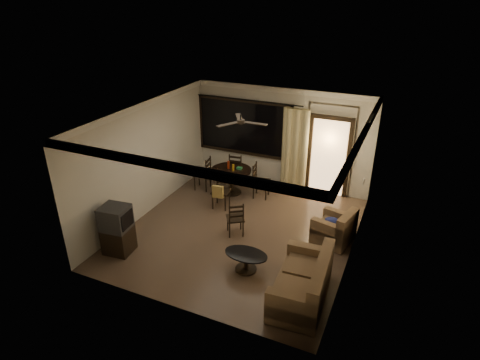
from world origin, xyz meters
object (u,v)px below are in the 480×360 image
at_px(dining_chair_south, 221,196).
at_px(side_chair, 235,224).
at_px(dining_table, 231,174).
at_px(armchair, 335,229).
at_px(coffee_table, 246,259).
at_px(sofa, 305,285).
at_px(tv_cabinet, 117,229).
at_px(dining_chair_west, 203,179).
at_px(dining_chair_east, 261,187).
at_px(dining_chair_north, 237,174).

bearing_deg(dining_chair_south, side_chair, -56.33).
xyz_separation_m(dining_table, armchair, (3.13, -1.25, -0.22)).
bearing_deg(side_chair, coffee_table, 90.05).
distance_m(dining_chair_south, sofa, 3.82).
bearing_deg(tv_cabinet, side_chair, 32.85).
xyz_separation_m(armchair, side_chair, (-2.15, -0.60, -0.07)).
xyz_separation_m(dining_table, tv_cabinet, (-1.02, -3.48, -0.00)).
distance_m(dining_chair_west, dining_chair_east, 1.67).
bearing_deg(dining_chair_north, sofa, 121.05).
distance_m(dining_table, dining_chair_west, 0.88).
distance_m(dining_table, dining_chair_south, 0.89).
height_order(dining_chair_west, side_chair, dining_chair_west).
height_order(dining_chair_west, dining_chair_east, same).
distance_m(dining_chair_west, sofa, 5.02).
bearing_deg(dining_table, side_chair, -62.28).
relative_size(dining_chair_north, side_chair, 1.10).
bearing_deg(coffee_table, armchair, 50.37).
distance_m(dining_chair_north, sofa, 5.02).
bearing_deg(dining_chair_north, dining_chair_east, 144.38).
relative_size(sofa, side_chair, 1.96).
height_order(dining_chair_south, dining_chair_north, same).
xyz_separation_m(dining_chair_north, armchair, (3.23, -1.85, 0.04)).
xyz_separation_m(dining_chair_east, tv_cabinet, (-1.85, -3.58, 0.26)).
height_order(dining_chair_west, dining_chair_north, same).
relative_size(dining_table, dining_chair_north, 1.17).
distance_m(dining_chair_east, dining_chair_south, 1.20).
height_order(tv_cabinet, side_chair, tv_cabinet).
bearing_deg(dining_chair_east, coffee_table, -171.15).
bearing_deg(armchair, dining_table, 172.07).
xyz_separation_m(tv_cabinet, side_chair, (1.99, 1.63, -0.29)).
bearing_deg(coffee_table, sofa, -16.31).
height_order(dining_chair_north, coffee_table, dining_chair_north).
bearing_deg(dining_chair_south, dining_chair_east, 45.70).
distance_m(coffee_table, side_chair, 1.33).
xyz_separation_m(dining_chair_east, side_chair, (0.14, -1.95, -0.03)).
height_order(dining_table, tv_cabinet, tv_cabinet).
bearing_deg(tv_cabinet, coffee_table, 4.45).
distance_m(tv_cabinet, coffee_table, 2.80).
xyz_separation_m(dining_chair_east, dining_chair_north, (-0.93, 0.50, 0.00)).
bearing_deg(armchair, sofa, -79.32).
bearing_deg(tv_cabinet, sofa, -4.37).
bearing_deg(sofa, side_chair, 140.60).
bearing_deg(tv_cabinet, dining_table, 67.27).
xyz_separation_m(dining_chair_south, sofa, (2.90, -2.48, 0.04)).
bearing_deg(coffee_table, dining_chair_west, 131.77).
height_order(sofa, coffee_table, sofa).
bearing_deg(dining_chair_north, coffee_table, 109.73).
height_order(dining_table, armchair, dining_table).
relative_size(dining_chair_east, tv_cabinet, 0.88).
distance_m(dining_table, coffee_table, 3.43).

